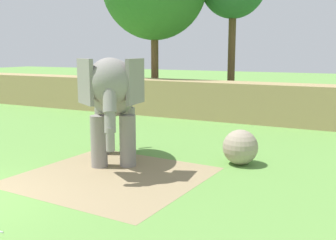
% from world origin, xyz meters
% --- Properties ---
extents(dirt_patch, '(4.99, 4.80, 0.01)m').
position_xyz_m(dirt_patch, '(2.07, 3.32, 0.00)').
color(dirt_patch, '#937F5B').
rests_on(dirt_patch, ground).
extents(embankment_wall, '(36.00, 1.80, 1.89)m').
position_xyz_m(embankment_wall, '(0.00, 13.56, 0.94)').
color(embankment_wall, tan).
rests_on(embankment_wall, ground).
extents(elephant, '(3.18, 3.92, 3.23)m').
position_xyz_m(elephant, '(1.31, 4.53, 2.14)').
color(elephant, gray).
rests_on(elephant, ground).
extents(enrichment_ball, '(1.07, 1.07, 1.07)m').
position_xyz_m(enrichment_ball, '(4.85, 6.06, 0.53)').
color(enrichment_ball, gray).
rests_on(enrichment_ball, ground).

